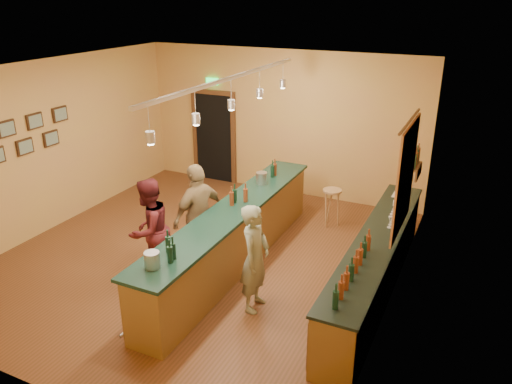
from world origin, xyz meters
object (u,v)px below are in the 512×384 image
at_px(bartender, 255,258).
at_px(customer_b, 199,215).
at_px(back_counter, 375,265).
at_px(tasting_bar, 234,233).
at_px(customer_a, 149,230).
at_px(bar_stool, 332,197).

xyz_separation_m(bartender, customer_b, (-1.39, 0.76, 0.08)).
bearing_deg(back_counter, tasting_bar, -175.54).
relative_size(back_counter, customer_b, 2.56).
bearing_deg(customer_b, tasting_bar, 125.01).
distance_m(bartender, customer_b, 1.59).
relative_size(customer_a, bar_stool, 2.24).
bearing_deg(customer_a, back_counter, 111.41).
relative_size(bartender, customer_b, 0.91).
distance_m(tasting_bar, customer_b, 0.64).
height_order(tasting_bar, customer_a, customer_a).
bearing_deg(bartender, bar_stool, -6.39).
xyz_separation_m(bartender, bar_stool, (0.16, 3.14, -0.20)).
bearing_deg(tasting_bar, customer_b, -161.98).
xyz_separation_m(tasting_bar, customer_a, (-1.02, -0.90, 0.23)).
bearing_deg(tasting_bar, bartender, -48.08).
bearing_deg(tasting_bar, customer_a, -138.68).
distance_m(tasting_bar, bar_stool, 2.42).
height_order(customer_b, bar_stool, customer_b).
relative_size(bartender, bar_stool, 2.16).
bearing_deg(customer_a, customer_b, 150.26).
relative_size(back_counter, tasting_bar, 0.89).
bearing_deg(bartender, customer_a, 85.11).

